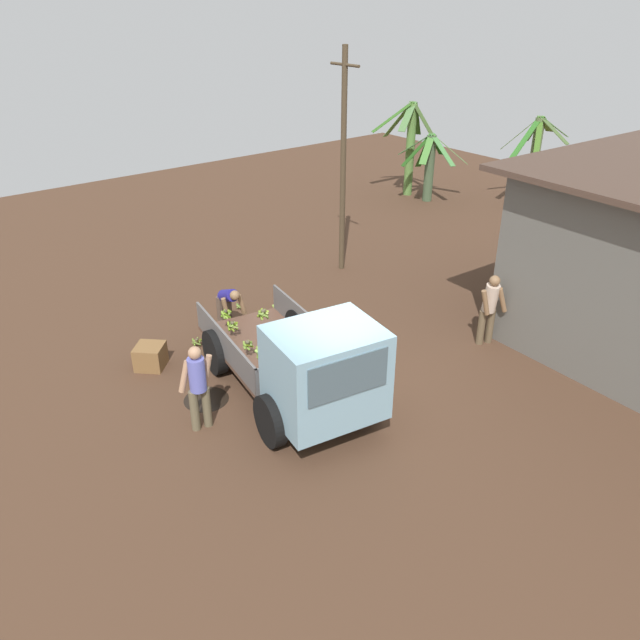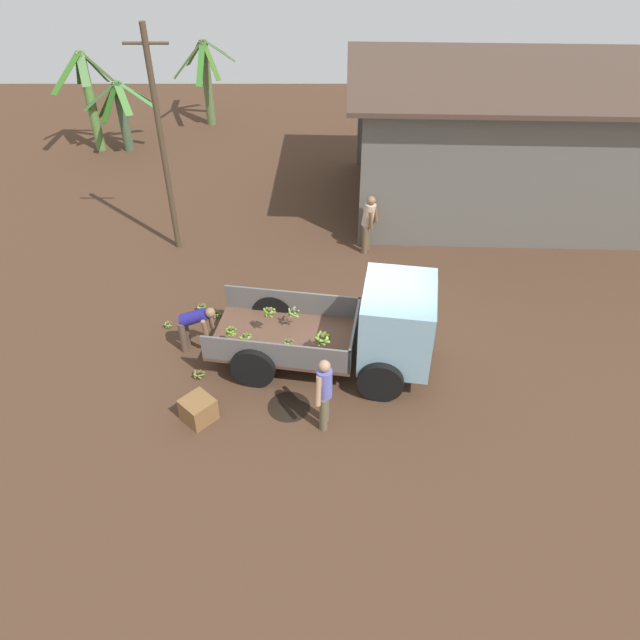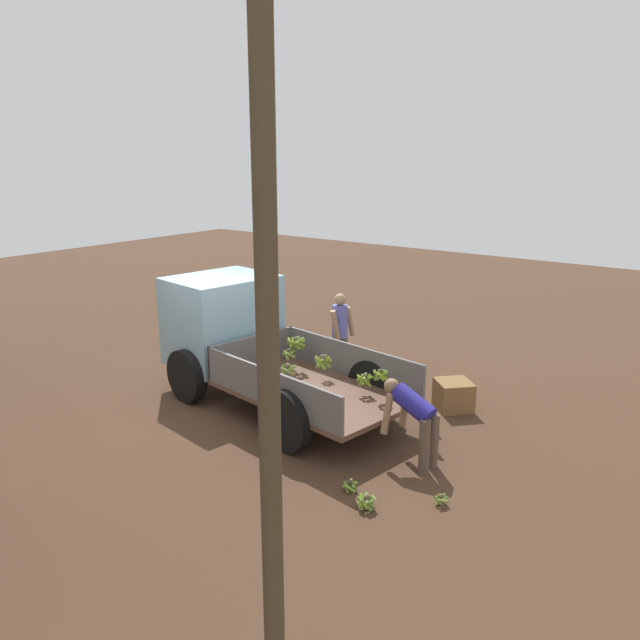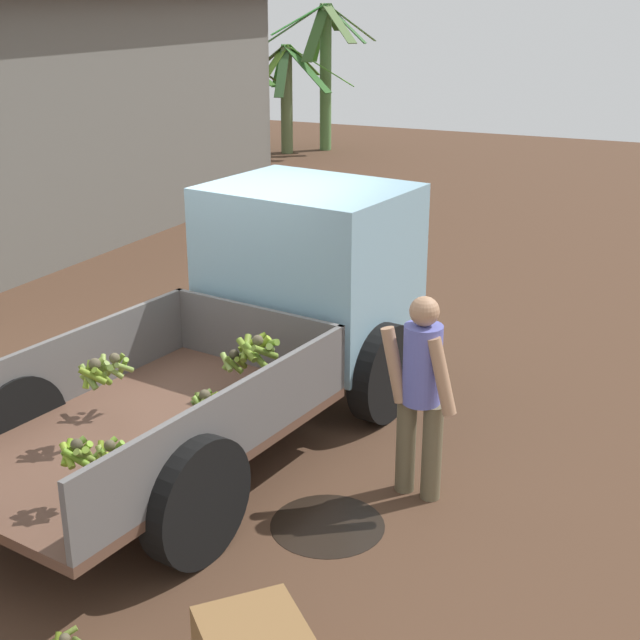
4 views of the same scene
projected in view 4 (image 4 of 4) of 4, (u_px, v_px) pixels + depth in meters
ground at (219, 392)px, 8.74m from camera, size 36.00×36.00×0.00m
mud_patch_0 at (327, 525)px, 6.55m from camera, size 0.85×0.85×0.01m
cargo_truck at (280, 300)px, 8.09m from camera, size 4.77×2.62×2.02m
warehouse_shed at (8, 56)px, 14.63m from camera, size 9.87×6.60×3.80m
banana_palm_2 at (325, 70)px, 21.57m from camera, size 2.32×2.86×3.46m
banana_palm_4 at (287, 94)px, 21.30m from camera, size 2.71×2.85×2.55m
banana_palm_5 at (226, 92)px, 21.10m from camera, size 2.54×2.60×2.56m
person_foreground_visitor at (421, 389)px, 6.65m from camera, size 0.34×0.65×1.63m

